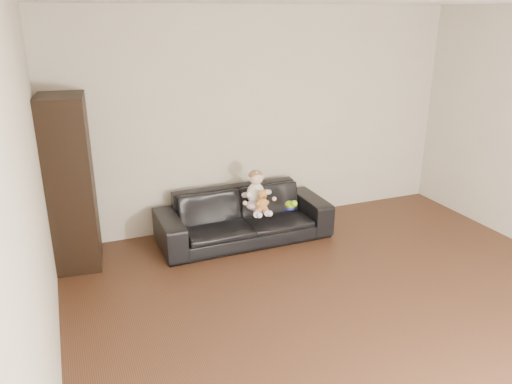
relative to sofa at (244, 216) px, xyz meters
name	(u,v)px	position (x,y,z in m)	size (l,w,h in m)	color
floor	(390,340)	(0.43, -2.25, -0.29)	(5.50, 5.50, 0.00)	#462819
wall_back	(262,119)	(0.43, 0.50, 1.01)	(5.00, 5.00, 0.00)	beige
wall_left	(33,246)	(-2.07, -2.25, 1.01)	(5.50, 5.50, 0.00)	beige
sofa	(244,216)	(0.00, 0.00, 0.00)	(1.98, 0.77, 0.58)	black
cabinet	(70,183)	(-1.83, 0.10, 0.60)	(0.44, 0.61, 1.78)	black
shelf_item	(67,145)	(-1.81, 0.10, 1.00)	(0.18, 0.25, 0.28)	silver
baby	(256,193)	(0.12, -0.11, 0.30)	(0.36, 0.43, 0.47)	white
teddy_bear	(262,201)	(0.13, -0.25, 0.26)	(0.13, 0.13, 0.24)	#C17737
toy_green	(290,205)	(0.49, -0.19, 0.14)	(0.11, 0.13, 0.09)	#81C917
toy_rattle	(287,205)	(0.48, -0.16, 0.12)	(0.06, 0.06, 0.06)	red
toy_blue_disc	(290,208)	(0.49, -0.20, 0.10)	(0.11, 0.11, 0.02)	#1B1BDD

